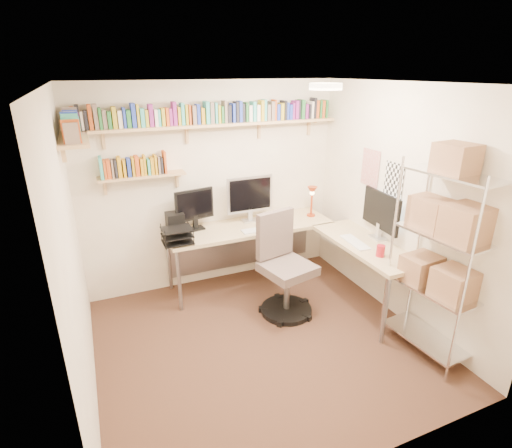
% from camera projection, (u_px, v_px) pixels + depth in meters
% --- Properties ---
extents(ground, '(3.20, 3.20, 0.00)m').
position_uv_depth(ground, '(263.00, 342.00, 4.08)').
color(ground, '#40281B').
rests_on(ground, ground).
extents(room_shell, '(3.24, 3.04, 2.52)m').
position_uv_depth(room_shell, '(264.00, 197.00, 3.53)').
color(room_shell, beige).
rests_on(room_shell, ground).
extents(wall_shelves, '(3.12, 1.09, 0.80)m').
position_uv_depth(wall_shelves, '(180.00, 126.00, 4.31)').
color(wall_shelves, tan).
rests_on(wall_shelves, ground).
extents(corner_desk, '(2.47, 2.04, 1.39)m').
position_uv_depth(corner_desk, '(270.00, 232.00, 4.77)').
color(corner_desk, tan).
rests_on(corner_desk, ground).
extents(office_chair, '(0.62, 0.63, 1.16)m').
position_uv_depth(office_chair, '(284.00, 272.00, 4.46)').
color(office_chair, black).
rests_on(office_chair, ground).
extents(wire_rack, '(0.47, 0.85, 2.04)m').
position_uv_depth(wire_rack, '(445.00, 238.00, 3.53)').
color(wire_rack, silver).
rests_on(wire_rack, ground).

